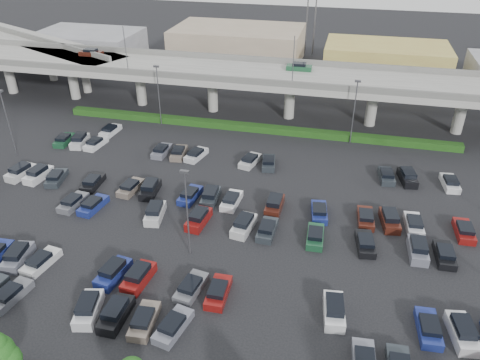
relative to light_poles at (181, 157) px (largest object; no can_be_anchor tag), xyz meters
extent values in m
plane|color=black|center=(4.13, -2.00, -6.24)|extent=(280.00, 280.00, 0.00)
cube|color=gray|center=(4.13, 30.00, 1.01)|extent=(150.00, 13.00, 1.10)
cube|color=#5D5C58|center=(4.13, 23.75, 2.06)|extent=(150.00, 0.50, 1.00)
cube|color=#5D5C58|center=(4.13, 36.25, 2.06)|extent=(150.00, 0.50, 1.00)
cylinder|color=gray|center=(-46.88, 30.00, -2.89)|extent=(1.80, 1.80, 6.70)
cube|color=#5D5C58|center=(-46.88, 30.00, 0.26)|extent=(2.60, 9.75, 0.50)
cylinder|color=gray|center=(-32.88, 30.00, -2.89)|extent=(1.80, 1.80, 6.70)
cube|color=#5D5C58|center=(-32.88, 30.00, 0.26)|extent=(2.60, 9.75, 0.50)
cylinder|color=gray|center=(-18.88, 30.00, -2.89)|extent=(1.80, 1.80, 6.70)
cube|color=#5D5C58|center=(-18.88, 30.00, 0.26)|extent=(2.60, 9.75, 0.50)
cylinder|color=gray|center=(-4.87, 30.00, -2.89)|extent=(1.80, 1.80, 6.70)
cube|color=#5D5C58|center=(-4.87, 30.00, 0.26)|extent=(2.60, 9.75, 0.50)
cylinder|color=gray|center=(9.12, 30.00, -2.89)|extent=(1.80, 1.80, 6.70)
cube|color=#5D5C58|center=(9.12, 30.00, 0.26)|extent=(2.60, 9.75, 0.50)
cylinder|color=gray|center=(23.12, 30.00, -2.89)|extent=(1.80, 1.80, 6.70)
cube|color=#5D5C58|center=(23.12, 30.00, 0.26)|extent=(2.60, 9.75, 0.50)
cylinder|color=gray|center=(37.12, 30.00, -2.89)|extent=(1.80, 1.80, 6.70)
cube|color=#5D5C58|center=(37.12, 30.00, 0.26)|extent=(2.60, 9.75, 0.50)
cube|color=#451A12|center=(-29.88, 33.00, 1.97)|extent=(4.40, 1.82, 0.82)
cube|color=black|center=(-29.88, 33.00, 2.60)|extent=(2.30, 1.60, 0.50)
cube|color=#1B4B2D|center=(10.12, 33.00, 1.97)|extent=(4.40, 1.82, 0.82)
cube|color=black|center=(10.12, 33.00, 2.60)|extent=(2.30, 1.60, 0.50)
cylinder|color=#4F4F54|center=(-17.88, 23.90, 5.56)|extent=(0.14, 0.14, 8.00)
cylinder|color=#4F4F54|center=(10.12, 23.90, 5.56)|extent=(0.14, 0.14, 8.00)
cube|color=gray|center=(-47.88, 41.00, 1.01)|extent=(50.93, 30.13, 1.10)
cube|color=#5D5C58|center=(-47.88, 41.00, 2.06)|extent=(47.34, 22.43, 1.00)
cylinder|color=gray|center=(-54.22, 43.96, -2.89)|extent=(1.60, 1.60, 6.70)
cylinder|color=gray|center=(-43.34, 38.89, -2.89)|extent=(1.60, 1.60, 6.70)
cylinder|color=gray|center=(-32.47, 33.82, -2.89)|extent=(1.60, 1.60, 6.70)
cube|color=#183E12|center=(4.13, 23.00, -5.69)|extent=(66.00, 1.60, 1.10)
sphere|color=#154E14|center=(-4.17, -28.57, -3.41)|extent=(2.39, 2.39, 2.39)
cube|color=#5C5D64|center=(-10.38, -20.50, -5.83)|extent=(2.46, 4.62, 0.82)
cube|color=black|center=(-10.38, -20.70, -5.20)|extent=(1.93, 2.52, 0.50)
cube|color=silver|center=(-2.12, -20.50, -5.71)|extent=(2.74, 4.69, 1.05)
cube|color=black|center=(-2.12, -20.50, -4.89)|extent=(2.13, 2.89, 0.65)
cube|color=black|center=(0.63, -20.50, -5.71)|extent=(1.86, 4.42, 1.05)
cube|color=black|center=(0.63, -20.50, -4.89)|extent=(1.62, 2.61, 0.65)
cube|color=#726559|center=(3.38, -20.50, -5.83)|extent=(2.16, 4.53, 0.82)
cube|color=black|center=(3.38, -20.70, -5.20)|extent=(1.78, 2.42, 0.50)
cube|color=slate|center=(6.13, -20.50, -5.83)|extent=(2.69, 4.68, 0.82)
cube|color=black|center=(6.13, -20.70, -5.20)|extent=(2.04, 2.58, 0.50)
cube|color=black|center=(22.62, -20.70, -5.20)|extent=(1.76, 2.41, 0.50)
cube|color=slate|center=(-13.12, -15.50, -5.71)|extent=(2.49, 4.63, 1.05)
cube|color=black|center=(-13.12, -15.50, -4.89)|extent=(1.99, 2.82, 0.65)
cube|color=silver|center=(-10.38, -15.50, -5.83)|extent=(2.48, 4.63, 0.82)
cube|color=black|center=(-10.38, -15.70, -5.20)|extent=(1.94, 2.52, 0.50)
cube|color=navy|center=(-2.12, -15.50, -5.71)|extent=(2.45, 4.62, 1.05)
cube|color=black|center=(-2.12, -15.50, -4.89)|extent=(1.97, 2.81, 0.65)
cube|color=maroon|center=(0.63, -15.50, -5.71)|extent=(2.23, 4.55, 1.05)
cube|color=black|center=(0.63, -15.50, -4.89)|extent=(1.84, 2.74, 0.65)
cube|color=#5C5D64|center=(6.13, -15.50, -5.83)|extent=(2.48, 4.63, 0.82)
cube|color=black|center=(6.13, -15.70, -5.20)|extent=(1.94, 2.52, 0.50)
cube|color=maroon|center=(8.88, -15.50, -5.83)|extent=(1.91, 4.44, 0.82)
cube|color=black|center=(8.88, -15.70, -5.20)|extent=(1.65, 2.33, 0.50)
cube|color=white|center=(19.88, -15.50, -5.71)|extent=(2.30, 4.57, 1.05)
cube|color=black|center=(19.88, -15.50, -4.89)|extent=(1.88, 2.76, 0.65)
cube|color=navy|center=(28.12, -15.50, -5.83)|extent=(2.11, 4.51, 0.82)
cube|color=black|center=(28.12, -15.70, -5.20)|extent=(1.75, 2.40, 0.50)
cube|color=silver|center=(30.88, -15.50, -5.71)|extent=(2.49, 4.63, 1.05)
cube|color=black|center=(30.88, -15.50, -4.89)|extent=(1.99, 2.82, 0.65)
cube|color=#5C5D64|center=(-13.12, -4.50, -5.83)|extent=(2.24, 4.56, 0.82)
cube|color=black|center=(-13.12, -4.70, -5.20)|extent=(1.82, 2.44, 0.50)
cube|color=navy|center=(-10.38, -4.50, -5.83)|extent=(2.37, 4.60, 0.82)
cube|color=black|center=(-10.38, -4.70, -5.20)|extent=(1.88, 2.49, 0.50)
cube|color=silver|center=(-2.12, -4.50, -5.71)|extent=(2.48, 4.63, 1.05)
cube|color=black|center=(-2.12, -4.50, -4.89)|extent=(1.99, 2.82, 0.65)
cube|color=maroon|center=(3.38, -4.50, -5.71)|extent=(2.25, 4.56, 1.05)
cube|color=black|center=(3.38, -4.50, -4.89)|extent=(1.86, 2.75, 0.65)
cube|color=silver|center=(8.88, -4.50, -5.71)|extent=(2.44, 4.62, 1.05)
cube|color=black|center=(8.88, -4.50, -4.89)|extent=(1.96, 2.81, 0.65)
cube|color=#282E34|center=(11.62, -4.50, -5.83)|extent=(1.97, 4.46, 0.82)
cube|color=black|center=(11.62, -4.70, -5.20)|extent=(1.68, 2.36, 0.50)
cube|color=#1B4B2D|center=(17.12, -4.50, -5.83)|extent=(1.99, 4.47, 0.82)
cube|color=black|center=(17.12, -4.70, -5.20)|extent=(1.69, 2.36, 0.50)
cube|color=black|center=(22.62, -4.50, -5.83)|extent=(2.39, 4.60, 0.82)
cube|color=black|center=(22.62, -4.70, -5.20)|extent=(1.90, 2.49, 0.50)
cube|color=slate|center=(28.12, -4.50, -5.71)|extent=(1.99, 4.47, 1.05)
cube|color=black|center=(28.12, -4.50, -4.89)|extent=(1.70, 2.66, 0.65)
cube|color=black|center=(30.88, -4.50, -5.83)|extent=(2.01, 4.48, 0.82)
cube|color=black|center=(30.88, -4.70, -5.20)|extent=(1.70, 2.37, 0.50)
cube|color=silver|center=(-24.12, 0.50, -5.71)|extent=(2.49, 4.63, 1.05)
cube|color=black|center=(-24.12, 0.50, -4.89)|extent=(1.99, 2.82, 0.65)
cube|color=white|center=(-21.38, 0.50, -5.71)|extent=(2.29, 4.57, 1.05)
cube|color=black|center=(-21.38, 0.50, -4.89)|extent=(1.87, 2.76, 0.65)
cube|color=#282E34|center=(-18.62, 0.50, -5.83)|extent=(2.67, 4.68, 0.82)
cube|color=black|center=(-18.62, 0.30, -5.20)|extent=(2.03, 2.57, 0.50)
cube|color=black|center=(-13.12, 0.50, -5.83)|extent=(2.05, 4.49, 0.82)
cube|color=black|center=(-13.12, 0.30, -5.20)|extent=(1.72, 2.38, 0.50)
cube|color=#726559|center=(-7.62, 0.50, -5.83)|extent=(2.34, 4.59, 0.82)
cube|color=black|center=(-7.62, 0.30, -5.20)|extent=(1.87, 2.48, 0.50)
cube|color=black|center=(-4.87, 0.50, -5.71)|extent=(2.20, 4.54, 1.05)
cube|color=black|center=(-4.87, 0.50, -4.89)|extent=(1.82, 2.73, 0.65)
cube|color=navy|center=(0.63, 0.50, -5.83)|extent=(2.28, 4.57, 0.82)
cube|color=black|center=(0.63, 0.30, -5.20)|extent=(1.84, 2.46, 0.50)
cube|color=#282E34|center=(3.38, 0.50, -5.71)|extent=(2.03, 4.48, 1.05)
cube|color=black|center=(3.38, 0.50, -4.89)|extent=(1.72, 2.67, 0.65)
cube|color=white|center=(6.13, 0.50, -5.83)|extent=(2.07, 4.50, 0.82)
cube|color=black|center=(6.13, 0.30, -5.20)|extent=(1.73, 2.39, 0.50)
cube|color=#451A12|center=(11.62, 0.50, -5.71)|extent=(1.94, 4.45, 1.05)
cube|color=black|center=(11.62, 0.50, -4.89)|extent=(1.67, 2.64, 0.65)
cube|color=navy|center=(17.12, 0.50, -5.83)|extent=(2.39, 4.60, 0.82)
cube|color=black|center=(17.12, 0.30, -5.20)|extent=(1.89, 2.49, 0.50)
cube|color=#451A12|center=(22.62, 0.50, -5.83)|extent=(2.09, 4.51, 0.82)
cube|color=black|center=(22.62, 0.30, -5.20)|extent=(1.74, 2.40, 0.50)
cube|color=#451A12|center=(25.38, 0.50, -5.71)|extent=(2.48, 4.63, 1.05)
cube|color=black|center=(25.38, 0.50, -4.89)|extent=(1.99, 2.82, 0.65)
cube|color=silver|center=(28.12, 0.50, -5.83)|extent=(2.13, 4.52, 0.82)
cube|color=black|center=(28.12, 0.30, -5.20)|extent=(1.76, 2.41, 0.50)
cube|color=maroon|center=(33.62, 0.50, -5.83)|extent=(1.99, 4.47, 0.82)
cube|color=black|center=(33.62, 0.30, -5.20)|extent=(1.69, 2.36, 0.50)
cube|color=#1B4B2D|center=(-24.12, 11.50, -5.83)|extent=(2.25, 4.56, 0.82)
cube|color=black|center=(-24.12, 11.30, -5.20)|extent=(1.82, 2.45, 0.50)
cube|color=silver|center=(-21.38, 11.50, -5.71)|extent=(2.53, 4.64, 1.05)
cube|color=black|center=(-21.38, 11.50, -4.89)|extent=(2.01, 2.83, 0.65)
cube|color=white|center=(-18.62, 11.50, -5.83)|extent=(2.28, 4.57, 0.82)
cube|color=black|center=(-18.62, 11.30, -5.20)|extent=(1.84, 2.46, 0.50)
cube|color=slate|center=(-7.62, 11.50, -5.83)|extent=(1.92, 4.44, 0.82)
cube|color=black|center=(-7.62, 11.30, -5.20)|extent=(1.65, 2.34, 0.50)
cube|color=#726559|center=(-4.87, 11.50, -5.83)|extent=(2.32, 4.58, 0.82)
cube|color=black|center=(-4.87, 11.30, -5.20)|extent=(1.86, 2.47, 0.50)
cube|color=silver|center=(-2.12, 11.50, -5.83)|extent=(2.74, 4.69, 0.82)
cube|color=black|center=(-2.12, 11.30, -5.20)|extent=(2.07, 2.60, 0.50)
cube|color=silver|center=(6.13, 11.50, -5.83)|extent=(2.80, 4.70, 0.82)
cube|color=black|center=(6.13, 11.31, -5.20)|extent=(2.09, 2.61, 0.50)
cube|color=#282E34|center=(8.88, 11.50, -5.83)|extent=(2.46, 4.62, 0.82)
cube|color=black|center=(8.88, 11.30, -5.20)|extent=(1.93, 2.52, 0.50)
cube|color=#282E34|center=(25.38, 11.50, -5.83)|extent=(2.32, 4.58, 0.82)
cube|color=black|center=(25.38, 11.30, -5.20)|extent=(1.86, 2.47, 0.50)
cube|color=black|center=(28.12, 11.50, -5.71)|extent=(2.66, 4.67, 1.05)
cube|color=black|center=(28.12, 11.50, -4.89)|extent=(2.09, 2.87, 0.65)
cube|color=white|center=(33.62, 11.50, -5.83)|extent=(2.26, 4.56, 0.82)
cube|color=black|center=(33.62, 11.30, -5.20)|extent=(1.83, 2.45, 0.50)
cube|color=white|center=(-18.62, 16.50, -5.83)|extent=(2.11, 4.51, 0.82)
cube|color=black|center=(-18.62, 16.30, -5.20)|extent=(1.75, 2.40, 0.50)
cylinder|color=#4F4F54|center=(-28.88, 6.00, -1.24)|extent=(0.18, 0.18, 10.00)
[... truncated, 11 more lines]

